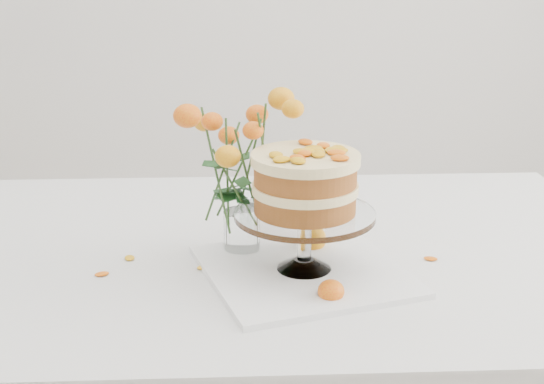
{
  "coord_description": "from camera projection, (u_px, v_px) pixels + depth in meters",
  "views": [
    {
      "loc": [
        -0.06,
        -1.36,
        1.32
      ],
      "look_at": [
        0.0,
        -0.08,
        0.89
      ],
      "focal_mm": 50.0,
      "sensor_mm": 36.0,
      "label": 1
    }
  ],
  "objects": [
    {
      "name": "stray_petal_a",
      "position": [
        204.0,
        268.0,
        1.37
      ],
      "size": [
        0.03,
        0.02,
        0.0
      ],
      "primitive_type": "ellipsoid",
      "color": "#E9A20E",
      "rests_on": "table"
    },
    {
      "name": "loose_rose_near",
      "position": [
        313.0,
        240.0,
        1.44
      ],
      "size": [
        0.09,
        0.05,
        0.04
      ],
      "rotation": [
        0.0,
        0.0,
        0.09
      ],
      "color": "#FFB116",
      "rests_on": "table"
    },
    {
      "name": "table",
      "position": [
        268.0,
        284.0,
        1.5
      ],
      "size": [
        1.43,
        0.93,
        0.76
      ],
      "color": "tan",
      "rests_on": "ground"
    },
    {
      "name": "stray_petal_b",
      "position": [
        260.0,
        276.0,
        1.34
      ],
      "size": [
        0.03,
        0.02,
        0.0
      ],
      "primitive_type": "ellipsoid",
      "color": "#E9A20E",
      "rests_on": "table"
    },
    {
      "name": "stray_petal_f",
      "position": [
        431.0,
        259.0,
        1.41
      ],
      "size": [
        0.03,
        0.02,
        0.0
      ],
      "primitive_type": "ellipsoid",
      "color": "#E9A20E",
      "rests_on": "table"
    },
    {
      "name": "loose_rose_far",
      "position": [
        331.0,
        291.0,
        1.24
      ],
      "size": [
        0.08,
        0.04,
        0.04
      ],
      "rotation": [
        0.0,
        0.0,
        0.12
      ],
      "color": "red",
      "rests_on": "table"
    },
    {
      "name": "rose_vase",
      "position": [
        241.0,
        152.0,
        1.37
      ],
      "size": [
        0.29,
        0.29,
        0.34
      ],
      "rotation": [
        0.0,
        0.0,
        -0.4
      ],
      "color": "white",
      "rests_on": "table"
    },
    {
      "name": "stray_petal_e",
      "position": [
        102.0,
        274.0,
        1.34
      ],
      "size": [
        0.03,
        0.02,
        0.0
      ],
      "primitive_type": "ellipsoid",
      "color": "#E9A20E",
      "rests_on": "table"
    },
    {
      "name": "stray_petal_c",
      "position": [
        284.0,
        285.0,
        1.3
      ],
      "size": [
        0.03,
        0.02,
        0.0
      ],
      "primitive_type": "ellipsoid",
      "color": "#E9A20E",
      "rests_on": "table"
    },
    {
      "name": "napkin",
      "position": [
        304.0,
        271.0,
        1.35
      ],
      "size": [
        0.42,
        0.42,
        0.01
      ],
      "primitive_type": "cube",
      "rotation": [
        0.0,
        0.0,
        0.3
      ],
      "color": "white",
      "rests_on": "table"
    },
    {
      "name": "cake_stand",
      "position": [
        305.0,
        189.0,
        1.3
      ],
      "size": [
        0.25,
        0.25,
        0.22
      ],
      "rotation": [
        0.0,
        0.0,
        -0.31
      ],
      "color": "white",
      "rests_on": "napkin"
    },
    {
      "name": "stray_petal_d",
      "position": [
        130.0,
        258.0,
        1.41
      ],
      "size": [
        0.03,
        0.02,
        0.0
      ],
      "primitive_type": "ellipsoid",
      "color": "#E9A20E",
      "rests_on": "table"
    }
  ]
}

